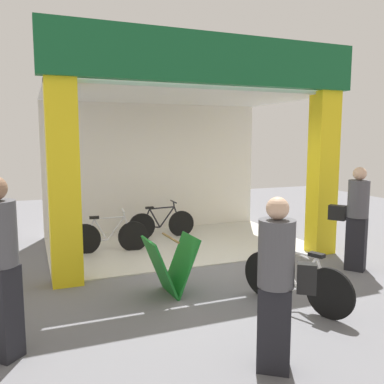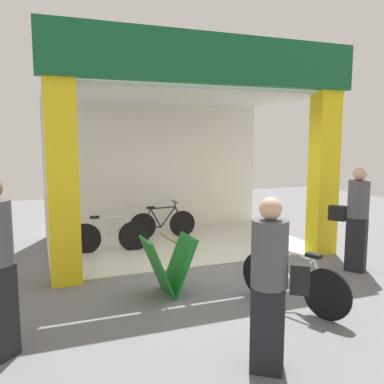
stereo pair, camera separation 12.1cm
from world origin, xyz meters
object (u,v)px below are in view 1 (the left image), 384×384
(bicycle_inside_1, at_px, (162,224))
(bicycle_parked_0, at_px, (295,281))
(pedestrian_1, at_px, (277,283))
(pedestrian_3, at_px, (356,217))
(bicycle_inside_0, at_px, (109,236))
(sandwich_board_sign, at_px, (171,265))

(bicycle_inside_1, height_order, bicycle_parked_0, bicycle_parked_0)
(pedestrian_1, height_order, pedestrian_3, pedestrian_3)
(bicycle_inside_1, height_order, pedestrian_1, pedestrian_1)
(bicycle_inside_0, distance_m, sandwich_board_sign, 2.37)
(bicycle_inside_1, xyz_separation_m, pedestrian_1, (-0.54, -5.16, 0.51))
(bicycle_inside_0, relative_size, bicycle_parked_0, 0.99)
(pedestrian_1, bearing_deg, bicycle_parked_0, 47.54)
(bicycle_inside_0, height_order, pedestrian_3, pedestrian_3)
(bicycle_inside_1, relative_size, pedestrian_3, 0.86)
(bicycle_parked_0, xyz_separation_m, pedestrian_3, (1.78, 0.90, 0.51))
(sandwich_board_sign, bearing_deg, pedestrian_1, -82.22)
(bicycle_parked_0, height_order, sandwich_board_sign, bicycle_parked_0)
(bicycle_inside_1, bearing_deg, pedestrian_1, -96.02)
(bicycle_inside_1, relative_size, pedestrian_1, 0.89)
(bicycle_parked_0, bearing_deg, sandwich_board_sign, 142.60)
(sandwich_board_sign, bearing_deg, bicycle_parked_0, -37.40)
(bicycle_parked_0, bearing_deg, pedestrian_3, 26.68)
(bicycle_parked_0, distance_m, pedestrian_3, 2.06)
(pedestrian_1, bearing_deg, bicycle_inside_1, 83.98)
(bicycle_inside_0, height_order, sandwich_board_sign, same)
(bicycle_inside_0, relative_size, sandwich_board_sign, 1.80)
(sandwich_board_sign, height_order, pedestrian_1, pedestrian_1)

